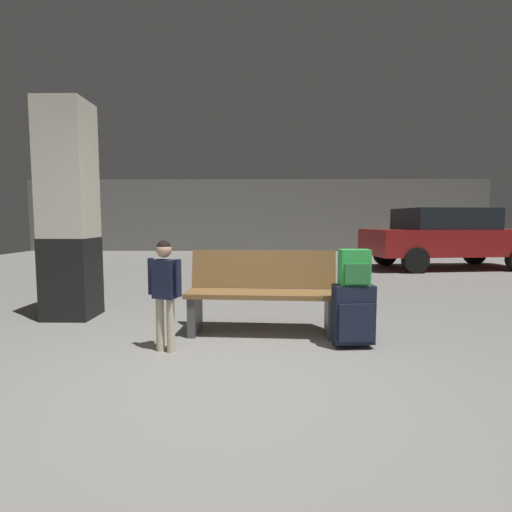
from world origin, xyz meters
TOP-DOWN VIEW (x-y plane):
  - ground_plane at (0.00, 4.00)m, footprint 18.00×18.00m
  - garage_back_wall at (0.00, 12.86)m, footprint 18.00×0.12m
  - structural_pillar at (-2.15, 2.10)m, footprint 0.57×0.57m
  - bench at (0.23, 1.44)m, footprint 1.63×0.62m
  - suitcase at (1.11, 0.96)m, footprint 0.40×0.26m
  - backpack_bright at (1.11, 0.96)m, footprint 0.29×0.21m
  - child at (-0.66, 0.81)m, footprint 0.33×0.25m
  - parked_car_side at (4.90, 7.30)m, footprint 4.29×2.22m

SIDE VIEW (x-z plane):
  - ground_plane at x=0.00m, z-range -0.10..0.00m
  - suitcase at x=1.11m, z-range 0.02..0.62m
  - bench at x=0.23m, z-range 0.00..0.88m
  - child at x=-0.66m, z-range 0.12..1.16m
  - backpack_bright at x=1.11m, z-range 0.60..0.94m
  - parked_car_side at x=4.90m, z-range 0.05..1.56m
  - structural_pillar at x=-2.15m, z-range -0.01..2.64m
  - garage_back_wall at x=0.00m, z-range 0.00..2.80m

